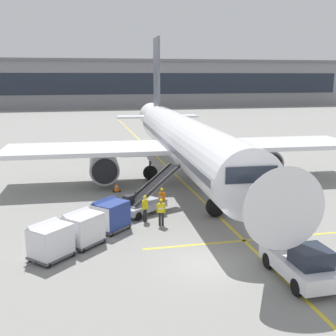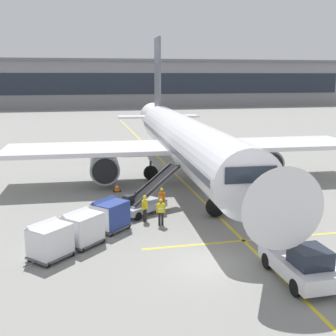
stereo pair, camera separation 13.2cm
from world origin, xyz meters
name	(u,v)px [view 1 (the left image)]	position (x,y,z in m)	size (l,w,h in m)	color
ground_plane	(208,263)	(0.00, 0.00, 0.00)	(600.00, 600.00, 0.00)	gray
parked_airplane	(184,141)	(3.11, 16.72, 3.58)	(30.86, 40.85, 13.64)	white
belt_loader	(145,200)	(-1.77, 8.62, 0.86)	(4.99, 4.25, 2.93)	#A3A8B2
baggage_cart_lead	(110,215)	(-4.35, 5.69, 1.00)	(2.55, 2.54, 1.91)	#515156
baggage_cart_second	(83,228)	(-6.02, 3.73, 1.00)	(2.55, 2.54, 1.91)	#515156
baggage_cart_third	(50,240)	(-7.68, 2.26, 1.00)	(2.55, 2.54, 1.91)	#515156
pushback_tug	(302,263)	(3.66, -2.53, 0.83)	(2.18, 4.43, 1.83)	silver
ground_crew_by_loader	(161,210)	(-1.19, 5.86, 1.00)	(0.56, 0.32, 1.74)	black
ground_crew_by_carts	(162,199)	(-0.64, 8.34, 1.00)	(0.42, 0.48, 1.74)	#514C42
ground_crew_marshaller	(145,206)	(-2.04, 6.83, 1.00)	(0.42, 0.48, 1.74)	black
safety_cone_engine_keepout	(117,187)	(-3.11, 14.47, 0.34)	(0.62, 0.62, 0.71)	black
apron_guidance_line_lead_in	(184,183)	(2.92, 16.00, 0.00)	(0.20, 110.00, 0.01)	yellow
apron_guidance_line_stop_bar	(247,240)	(3.08, 2.41, 0.00)	(12.00, 0.20, 0.01)	yellow
terminal_building	(120,83)	(7.95, 113.95, 6.89)	(137.64, 21.28, 13.89)	gray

